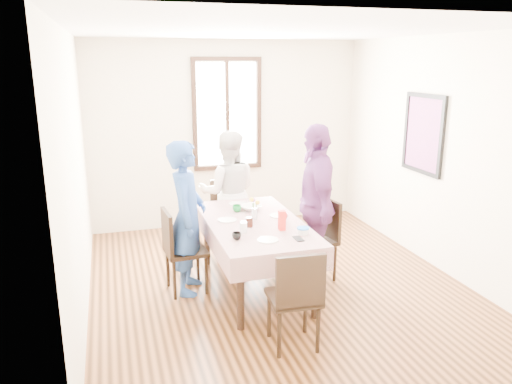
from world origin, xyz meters
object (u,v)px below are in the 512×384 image
chair_far (229,217)px  person_left (186,218)px  chair_left (186,251)px  chair_near (293,297)px  dining_table (255,256)px  person_right (314,204)px  chair_right (314,240)px  person_far (229,192)px

chair_far → person_left: person_left is taller
chair_left → chair_near: 1.51m
dining_table → person_right: person_right is taller
chair_right → chair_far: size_ratio=1.00×
chair_far → person_far: (0.00, -0.02, 0.33)m
chair_right → chair_far: (-0.72, 1.12, 0.00)m
chair_right → person_right: bearing=80.6°
chair_left → person_far: 1.27m
dining_table → chair_far: size_ratio=1.87×
chair_far → person_far: 0.33m
chair_left → person_right: (1.41, -0.11, 0.43)m
chair_left → dining_table: bearing=72.5°
chair_left → person_far: bearing=139.2°
chair_far → chair_right: bearing=125.8°
dining_table → chair_far: bearing=90.0°
chair_far → person_right: person_right is taller
person_far → person_right: person_right is taller
chair_left → person_right: size_ratio=0.51×
dining_table → person_right: size_ratio=0.96×
chair_near → chair_right: bearing=63.4°
person_far → person_right: 1.30m
chair_near → person_far: size_ratio=0.58×
chair_left → chair_near: (0.72, -1.33, 0.00)m
person_left → person_far: person_left is taller
person_far → person_right: (0.70, -1.10, 0.10)m
chair_right → chair_far: bearing=23.2°
dining_table → chair_far: (0.00, 1.17, 0.08)m
chair_far → person_far: person_far is taller
chair_far → person_right: 1.39m
dining_table → chair_far: 1.17m
chair_left → person_left: size_ratio=0.56×
dining_table → chair_left: (-0.72, 0.16, 0.08)m
chair_left → chair_right: same height
chair_right → person_left: (-1.41, 0.11, 0.36)m
dining_table → chair_right: (0.72, 0.05, 0.08)m
chair_left → person_right: 1.48m
chair_left → person_left: 0.36m
chair_left → chair_far: size_ratio=1.00×
chair_left → chair_far: 1.24m
chair_far → person_right: size_ratio=0.51×
person_left → chair_near: bearing=-135.7°
chair_right → person_far: size_ratio=0.58×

